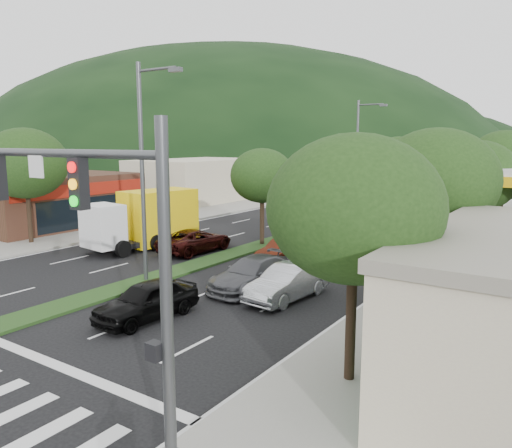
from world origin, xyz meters
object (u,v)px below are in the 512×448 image
Objects in this scene: motorhome at (448,199)px; tree_r_b at (436,181)px; tree_r_c at (475,176)px; streetlight_mid at (359,153)px; car_queue_d at (400,229)px; tree_r_a at (354,209)px; car_queue_c at (285,251)px; tree_med_far at (398,156)px; car_queue_b at (253,274)px; suv_maroon at (195,240)px; car_queue_a at (147,300)px; tree_l_a at (25,163)px; tree_med_near at (262,176)px; traffic_signal at (106,237)px; tree_r_d at (504,162)px; sedan_silver at (287,283)px; streetlight_near at (145,163)px; box_truck at (148,221)px.

tree_r_b is at bearing -84.69° from motorhome.
tree_r_b is 1.07× the size of tree_r_c.
tree_r_b is at bearing -90.00° from tree_r_c.
car_queue_d is at bearing -50.20° from streetlight_mid.
car_queue_d is 9.57m from motorhome.
car_queue_c is at bearing 127.82° from tree_r_a.
tree_med_far is 0.69× the size of streetlight_mid.
tree_r_a is 22.59m from car_queue_d.
car_queue_b is 1.18× the size of car_queue_c.
tree_r_c is 15.96m from suv_maroon.
tree_l_a is at bearing 165.59° from car_queue_a.
tree_l_a reaches higher than car_queue_c.
car_queue_b is at bearing -59.23° from tree_med_near.
traffic_signal is 1.66× the size of car_queue_a.
tree_med_far is (-9.03, 45.54, 0.36)m from traffic_signal.
suv_maroon is (-14.33, 10.27, -4.13)m from tree_r_a.
car_queue_c is at bearing 109.14° from car_queue_b.
tree_r_d is at bearing -130.03° from suv_maroon.
car_queue_a is 21.18m from car_queue_d.
sedan_silver is at bearing -51.33° from tree_med_near.
streetlight_near reaches higher than tree_r_a.
motorhome is at bearing -113.96° from box_truck.
car_queue_d is (8.80, 11.22, -0.08)m from suv_maroon.
tree_r_a is 0.96× the size of tree_r_b.
tree_med_far is 0.96× the size of tree_l_a.
tree_r_a is at bearing -67.87° from streetlight_mid.
car_queue_c is at bearing 95.07° from car_queue_a.
suv_maroon is at bearing 22.78° from tree_l_a.
tree_r_a is 25.23m from tree_l_a.
traffic_signal is at bearing -78.19° from car_queue_d.
tree_r_d is 16.99m from tree_med_near.
tree_r_b is 15.15m from suv_maroon.
tree_r_a reaches higher than tree_r_c.
tree_med_far is 31.04m from box_truck.
box_truck is (-14.71, 15.21, -2.98)m from traffic_signal.
streetlight_mid is at bearing -99.34° from box_truck.
car_queue_d is at bearing 95.42° from traffic_signal.
car_queue_c is at bearing -148.43° from tree_r_c.
tree_r_c is 1.31× the size of suv_maroon.
tree_r_b is (-0.00, 8.00, 0.22)m from tree_r_a.
streetlight_near is 6.98m from car_queue_b.
car_queue_d is at bearing 86.92° from car_queue_a.
tree_r_d reaches higher than tree_med_near.
tree_r_d is 21.85m from car_queue_b.
sedan_silver is at bearing -82.17° from car_queue_d.
box_truck is at bearing 136.06° from streetlight_near.
tree_r_d is at bearing 45.56° from car_queue_d.
car_queue_c is (-8.41, 2.83, -4.35)m from tree_r_b.
sedan_silver is 16.07m from car_queue_d.
car_queue_b is at bearing 21.49° from streetlight_near.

